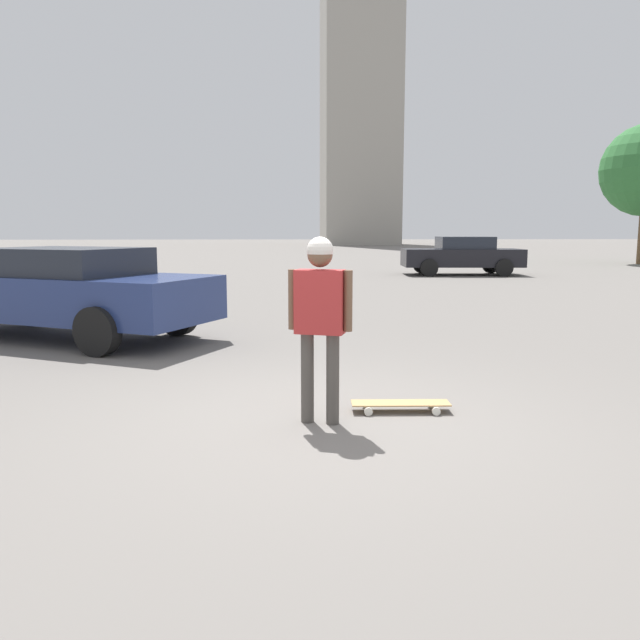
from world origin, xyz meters
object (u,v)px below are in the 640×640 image
(car_parked_far, at_px, (462,255))
(person, at_px, (320,307))
(skateboard, at_px, (400,404))
(car_parked_near, at_px, (62,290))

(car_parked_far, bearing_deg, person, 74.22)
(skateboard, relative_size, car_parked_far, 0.20)
(person, relative_size, car_parked_far, 0.36)
(person, bearing_deg, car_parked_near, 146.71)
(skateboard, height_order, car_parked_far, car_parked_far)
(person, height_order, car_parked_far, person)
(car_parked_near, distance_m, car_parked_far, 16.54)
(skateboard, bearing_deg, car_parked_far, -105.32)
(car_parked_near, bearing_deg, skateboard, 162.44)
(skateboard, xyz_separation_m, car_parked_far, (-17.35, 5.63, 0.67))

